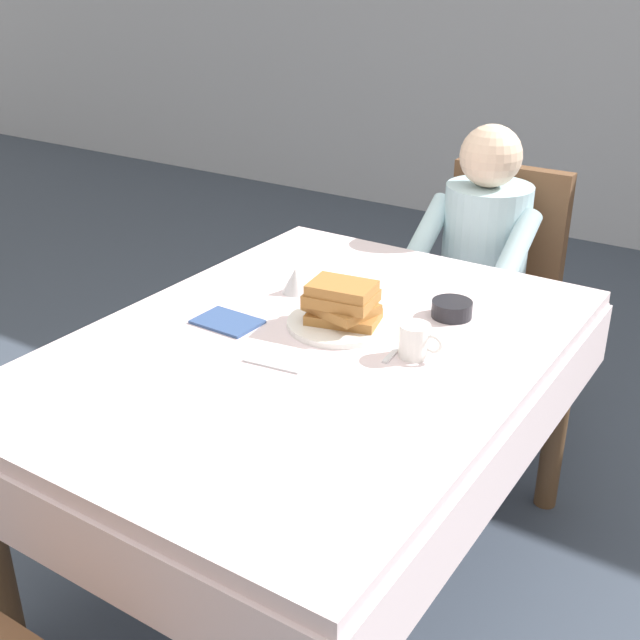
{
  "coord_description": "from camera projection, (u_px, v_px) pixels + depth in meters",
  "views": [
    {
      "loc": [
        1.01,
        -1.5,
        1.65
      ],
      "look_at": [
        0.01,
        0.04,
        0.79
      ],
      "focal_mm": 44.99,
      "sensor_mm": 36.0,
      "label": 1
    }
  ],
  "objects": [
    {
      "name": "syrup_pitcher",
      "position": [
        296.0,
        280.0,
        2.31
      ],
      "size": [
        0.08,
        0.08,
        0.07
      ],
      "color": "silver",
      "rests_on": "dining_table_main"
    },
    {
      "name": "chair_diner",
      "position": [
        494.0,
        278.0,
        2.99
      ],
      "size": [
        0.44,
        0.45,
        0.93
      ],
      "rotation": [
        0.0,
        0.0,
        3.14
      ],
      "color": "brown",
      "rests_on": "ground"
    },
    {
      "name": "spoon_near_edge",
      "position": [
        271.0,
        366.0,
        1.91
      ],
      "size": [
        0.15,
        0.03,
        0.0
      ],
      "primitive_type": "cube",
      "rotation": [
        0.0,
        0.0,
        0.13
      ],
      "color": "silver",
      "rests_on": "dining_table_main"
    },
    {
      "name": "cup_coffee",
      "position": [
        415.0,
        341.0,
        1.94
      ],
      "size": [
        0.11,
        0.08,
        0.08
      ],
      "color": "white",
      "rests_on": "dining_table_main"
    },
    {
      "name": "bowl_butter",
      "position": [
        452.0,
        309.0,
        2.16
      ],
      "size": [
        0.11,
        0.11,
        0.04
      ],
      "primitive_type": "cylinder",
      "color": "black",
      "rests_on": "dining_table_main"
    },
    {
      "name": "knife_right_of_plate",
      "position": [
        400.0,
        346.0,
        2.01
      ],
      "size": [
        0.03,
        0.2,
        0.0
      ],
      "primitive_type": "cube",
      "rotation": [
        0.0,
        0.0,
        1.67
      ],
      "color": "silver",
      "rests_on": "dining_table_main"
    },
    {
      "name": "plate_breakfast",
      "position": [
        340.0,
        323.0,
        2.11
      ],
      "size": [
        0.28,
        0.28,
        0.02
      ],
      "primitive_type": "cylinder",
      "color": "white",
      "rests_on": "dining_table_main"
    },
    {
      "name": "dining_table_main",
      "position": [
        310.0,
        373.0,
        2.07
      ],
      "size": [
        1.12,
        1.52,
        0.74
      ],
      "color": "silver",
      "rests_on": "ground"
    },
    {
      "name": "napkin_folded",
      "position": [
        227.0,
        322.0,
        2.13
      ],
      "size": [
        0.17,
        0.12,
        0.01
      ],
      "primitive_type": "cube",
      "rotation": [
        0.0,
        0.0,
        -0.02
      ],
      "color": "#334C7F",
      "rests_on": "dining_table_main"
    },
    {
      "name": "ground_plane",
      "position": [
        311.0,
        568.0,
        2.34
      ],
      "size": [
        14.0,
        14.0,
        0.0
      ],
      "primitive_type": "plane",
      "color": "#3D4756"
    },
    {
      "name": "breakfast_stack",
      "position": [
        342.0,
        303.0,
        2.08
      ],
      "size": [
        0.21,
        0.17,
        0.11
      ],
      "color": "#A36B33",
      "rests_on": "plate_breakfast"
    },
    {
      "name": "fork_left_of_plate",
      "position": [
        277.0,
        311.0,
        2.2
      ],
      "size": [
        0.02,
        0.18,
        0.0
      ],
      "primitive_type": "cube",
      "rotation": [
        0.0,
        0.0,
        1.52
      ],
      "color": "silver",
      "rests_on": "dining_table_main"
    },
    {
      "name": "diner_person",
      "position": [
        480.0,
        255.0,
        2.81
      ],
      "size": [
        0.4,
        0.43,
        1.12
      ],
      "rotation": [
        0.0,
        0.0,
        3.14
      ],
      "color": "silver",
      "rests_on": "ground"
    }
  ]
}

